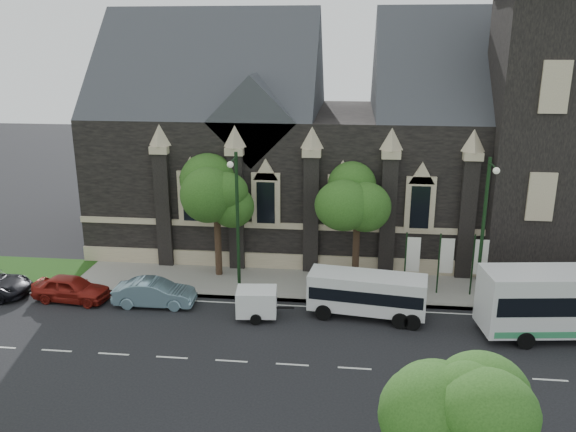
# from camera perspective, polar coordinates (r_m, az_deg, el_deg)

# --- Properties ---
(ground) EXTENTS (160.00, 160.00, 0.00)m
(ground) POSITION_cam_1_polar(r_m,az_deg,el_deg) (28.98, 0.43, -14.40)
(ground) COLOR black
(ground) RESTS_ON ground
(sidewalk) EXTENTS (80.00, 5.00, 0.15)m
(sidewalk) POSITION_cam_1_polar(r_m,az_deg,el_deg) (37.37, 1.94, -6.78)
(sidewalk) COLOR gray
(sidewalk) RESTS_ON ground
(museum) EXTENTS (40.00, 17.70, 29.90)m
(museum) POSITION_cam_1_polar(r_m,az_deg,el_deg) (44.05, 9.72, 7.62)
(museum) COLOR black
(museum) RESTS_ON ground
(tree_park_east) EXTENTS (3.40, 3.40, 6.28)m
(tree_park_east) POSITION_cam_1_polar(r_m,az_deg,el_deg) (18.88, 17.17, -17.44)
(tree_park_east) COLOR black
(tree_park_east) RESTS_ON ground
(tree_walk_right) EXTENTS (4.08, 4.08, 7.80)m
(tree_walk_right) POSITION_cam_1_polar(r_m,az_deg,el_deg) (36.55, 7.21, 2.09)
(tree_walk_right) COLOR black
(tree_walk_right) RESTS_ON ground
(tree_walk_left) EXTENTS (3.91, 3.91, 7.64)m
(tree_walk_left) POSITION_cam_1_polar(r_m,az_deg,el_deg) (37.50, -6.70, 2.35)
(tree_walk_left) COLOR black
(tree_walk_left) RESTS_ON ground
(street_lamp_near) EXTENTS (0.36, 1.88, 9.00)m
(street_lamp_near) POSITION_cam_1_polar(r_m,az_deg,el_deg) (34.09, 18.71, -1.00)
(street_lamp_near) COLOR black
(street_lamp_near) RESTS_ON ground
(street_lamp_mid) EXTENTS (0.36, 1.88, 9.00)m
(street_lamp_mid) POSITION_cam_1_polar(r_m,az_deg,el_deg) (33.90, -5.05, -0.25)
(street_lamp_mid) COLOR black
(street_lamp_mid) RESTS_ON ground
(banner_flag_left) EXTENTS (0.90, 0.10, 4.00)m
(banner_flag_left) POSITION_cam_1_polar(r_m,az_deg,el_deg) (36.15, 11.93, -4.03)
(banner_flag_left) COLOR black
(banner_flag_left) RESTS_ON ground
(banner_flag_center) EXTENTS (0.90, 0.10, 4.00)m
(banner_flag_center) POSITION_cam_1_polar(r_m,az_deg,el_deg) (36.41, 15.07, -4.11)
(banner_flag_center) COLOR black
(banner_flag_center) RESTS_ON ground
(banner_flag_right) EXTENTS (0.90, 0.10, 4.00)m
(banner_flag_right) POSITION_cam_1_polar(r_m,az_deg,el_deg) (36.78, 18.15, -4.16)
(banner_flag_right) COLOR black
(banner_flag_right) RESTS_ON ground
(shuttle_bus) EXTENTS (6.74, 3.08, 2.52)m
(shuttle_bus) POSITION_cam_1_polar(r_m,az_deg,el_deg) (33.19, 7.81, -7.46)
(shuttle_bus) COLOR silver
(shuttle_bus) RESTS_ON ground
(box_trailer) EXTENTS (3.30, 1.94, 1.73)m
(box_trailer) POSITION_cam_1_polar(r_m,az_deg,el_deg) (32.97, -3.10, -8.42)
(box_trailer) COLOR white
(box_trailer) RESTS_ON ground
(sedan) EXTENTS (4.81, 1.79, 1.57)m
(sedan) POSITION_cam_1_polar(r_m,az_deg,el_deg) (35.38, -12.98, -7.37)
(sedan) COLOR #7294A4
(sedan) RESTS_ON ground
(car_far_red) EXTENTS (4.77, 2.28, 1.57)m
(car_far_red) POSITION_cam_1_polar(r_m,az_deg,el_deg) (37.43, -20.52, -6.68)
(car_far_red) COLOR maroon
(car_far_red) RESTS_ON ground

